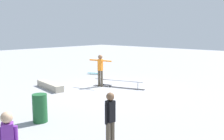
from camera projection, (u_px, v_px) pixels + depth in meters
ground_plane at (110, 90)px, 13.40m from camera, size 60.00×60.00×0.00m
grind_rail at (118, 84)px, 13.88m from camera, size 2.81×1.13×0.41m
skate_ledge at (50, 86)px, 13.61m from camera, size 2.38×0.85×0.32m
skater_main at (100, 68)px, 14.03m from camera, size 1.38×0.32×1.72m
skateboard_main at (105, 85)px, 14.26m from camera, size 0.82×0.39×0.09m
bystander_black_shirt at (110, 118)px, 6.50m from camera, size 0.21×0.34×1.51m
loose_skateboard_teal at (93, 73)px, 18.08m from camera, size 0.81×0.50×0.09m
trash_bin at (40, 108)px, 8.64m from camera, size 0.48×0.48×0.94m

